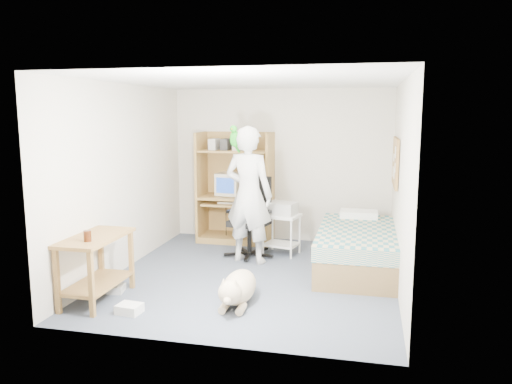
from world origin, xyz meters
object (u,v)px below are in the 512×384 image
computer_hutch (236,192)px  dog (238,288)px  person (249,195)px  bed (357,248)px  side_desk (96,258)px  printer_cart (282,228)px  office_chair (251,228)px

computer_hutch → dog: bearing=-74.7°
computer_hutch → person: bearing=-66.5°
bed → side_desk: side_desk is taller
person → printer_cart: person is taller
dog → person: bearing=97.7°
side_desk → printer_cart: 2.88m
computer_hutch → bed: size_ratio=0.89×
office_chair → dog: size_ratio=1.04×
side_desk → office_chair: office_chair is taller
side_desk → person: person is taller
person → dog: 1.78m
office_chair → dog: 1.93m
office_chair → computer_hutch: bearing=132.3°
computer_hutch → dog: (0.74, -2.68, -0.64)m
computer_hutch → bed: 2.35m
person → dog: (0.25, -1.58, -0.79)m
person → printer_cart: 0.83m
bed → side_desk: size_ratio=2.02×
side_desk → dog: (1.59, 0.25, -0.31)m
side_desk → person: (1.33, 1.83, 0.47)m
bed → side_desk: (-2.85, -1.82, 0.21)m
person → side_desk: bearing=67.0°
bed → printer_cart: (-1.13, 0.49, 0.12)m
computer_hutch → side_desk: 3.08m
computer_hutch → side_desk: computer_hutch is taller
office_chair → dog: office_chair is taller
computer_hutch → side_desk: size_ratio=1.80×
person → bed: bearing=-167.7°
computer_hutch → dog: 2.86m
office_chair → dog: bearing=-68.3°
person → printer_cart: size_ratio=3.16×
office_chair → printer_cart: size_ratio=1.90×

